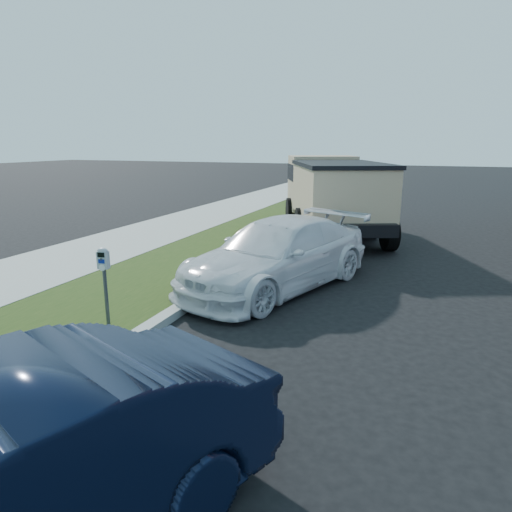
% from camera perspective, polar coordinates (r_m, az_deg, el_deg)
% --- Properties ---
extents(ground, '(120.00, 120.00, 0.00)m').
position_cam_1_polar(ground, '(7.46, 7.39, -10.18)').
color(ground, black).
rests_on(ground, ground).
extents(streetside, '(6.12, 50.00, 0.15)m').
position_cam_1_polar(streetside, '(11.58, -17.73, -1.56)').
color(streetside, '#96968E').
rests_on(streetside, ground).
extents(parking_meter, '(0.20, 0.15, 1.31)m').
position_cam_1_polar(parking_meter, '(7.66, -18.47, -1.66)').
color(parking_meter, '#3F4247').
rests_on(parking_meter, ground).
extents(white_wagon, '(3.60, 5.40, 1.45)m').
position_cam_1_polar(white_wagon, '(9.78, 2.96, 0.31)').
color(white_wagon, white).
rests_on(white_wagon, ground).
extents(dump_truck, '(4.78, 6.91, 2.55)m').
position_cam_1_polar(dump_truck, '(15.75, 9.50, 7.98)').
color(dump_truck, black).
rests_on(dump_truck, ground).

